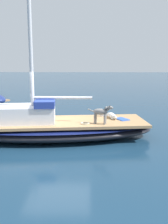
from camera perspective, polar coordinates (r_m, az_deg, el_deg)
ground_plane at (r=10.11m, az=-5.70°, el=-5.59°), size 120.00×120.00×0.00m
sailboat_main at (r=10.02m, az=-5.74°, el=-3.76°), size 3.35×7.48×0.66m
mast_main at (r=9.84m, az=-11.01°, el=19.93°), size 0.14×2.27×8.33m
cabin_house at (r=9.94m, az=-12.27°, el=-0.11°), size 1.65×2.37×0.84m
dog_grey at (r=9.36m, az=3.82°, el=-0.08°), size 0.39×0.92×0.70m
dog_white at (r=10.38m, az=6.02°, el=-0.79°), size 0.92×0.45×0.22m
deck_winch at (r=10.75m, az=4.01°, el=-0.39°), size 0.16×0.16×0.21m
coiled_rope at (r=9.42m, az=0.24°, el=-2.47°), size 0.32×0.32×0.04m
deck_towel at (r=10.24m, az=8.26°, el=-1.53°), size 0.66×0.59×0.03m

